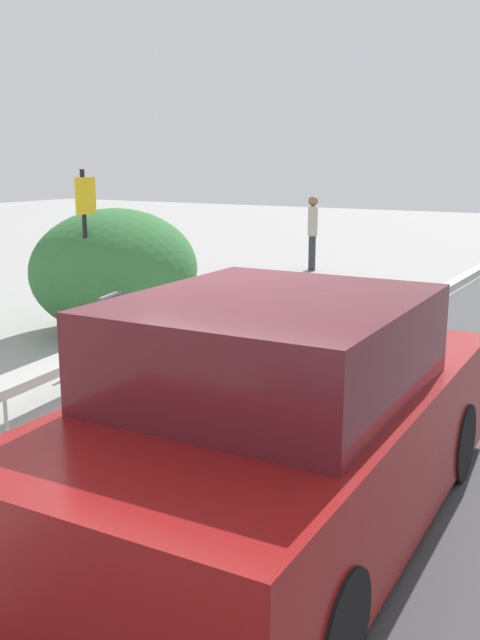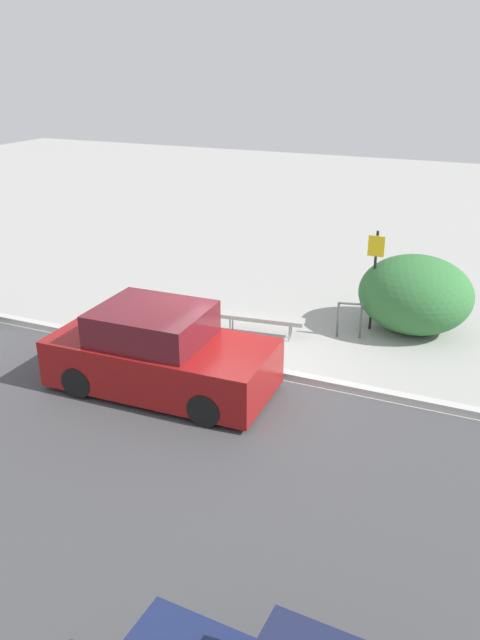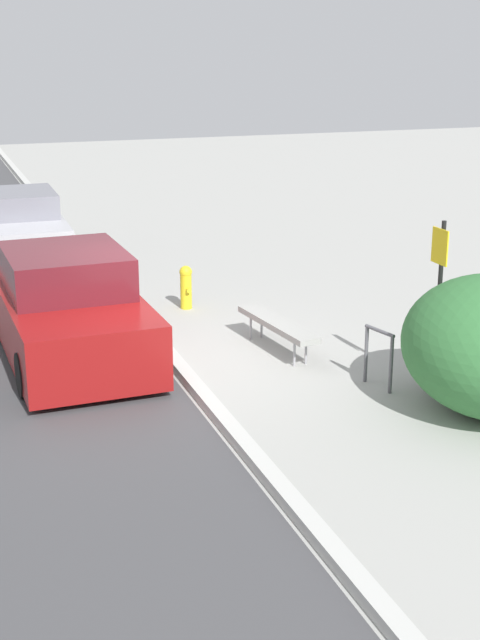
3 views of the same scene
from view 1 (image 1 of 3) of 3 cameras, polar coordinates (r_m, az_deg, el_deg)
name	(u,v)px [view 1 (image 1 of 3)]	position (r m, az deg, el deg)	size (l,w,h in m)	color
ground_plane	(182,447)	(6.23, -4.63, -10.09)	(60.00, 60.00, 0.00)	#9E9E99
curb	(182,440)	(6.21, -4.64, -9.54)	(60.00, 0.20, 0.13)	#B7B7B2
bench	(45,371)	(7.13, -15.32, -3.94)	(1.97, 0.59, 0.48)	#99999E
bike_rack	(111,319)	(8.87, -10.28, 0.05)	(0.55, 0.18, 0.83)	#515156
sign_post	(86,242)	(9.40, -12.22, 6.12)	(0.36, 0.08, 2.30)	black
shrub_hedge	(115,270)	(10.33, -9.95, 3.94)	(2.52, 2.26, 1.75)	#337038
pedestrian	(312,231)	(16.00, 5.82, 7.11)	(0.42, 0.35, 1.64)	#333338
parked_car_near	(280,427)	(4.72, 3.26, -8.52)	(4.17, 1.99, 1.59)	black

